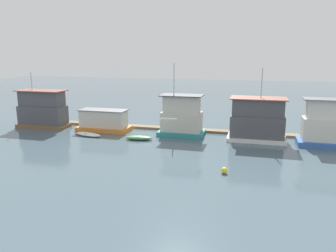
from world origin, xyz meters
TOP-DOWN VIEW (x-y plane):
  - ground_plane at (0.00, 0.00)m, footprint 200.00×200.00m
  - dock_walkway at (0.00, 2.99)m, footprint 51.00×1.50m
  - houseboat_brown at (-19.45, -0.30)m, footprint 7.44×3.40m
  - houseboat_orange at (-9.70, -0.12)m, footprint 7.38×3.38m
  - houseboat_teal at (1.55, 0.28)m, footprint 6.05×3.67m
  - houseboat_white at (11.32, 0.08)m, footprint 7.16×4.08m
  - houseboat_blue at (19.45, -0.50)m, footprint 6.79×3.49m
  - dinghy_white at (-10.37, -3.51)m, footprint 4.32×2.33m
  - dinghy_green at (-3.10, -3.71)m, footprint 3.59×1.70m
  - mooring_post_near_left at (10.49, 1.99)m, footprint 0.31×0.31m
  - buoy_yellow at (8.56, -13.06)m, footprint 0.59×0.59m

SIDE VIEW (x-z plane):
  - ground_plane at x=0.00m, z-range 0.00..0.00m
  - dock_walkway at x=0.00m, z-range 0.00..0.30m
  - dinghy_white at x=-10.37m, z-range 0.00..0.42m
  - dinghy_green at x=-3.10m, z-range 0.00..0.53m
  - buoy_yellow at x=8.56m, z-range 0.00..0.59m
  - mooring_post_near_left at x=10.49m, z-range 0.00..1.60m
  - houseboat_orange at x=-9.70m, z-range -0.11..2.91m
  - houseboat_teal at x=1.55m, z-range -2.36..7.18m
  - houseboat_blue at x=19.45m, z-range -0.38..5.23m
  - houseboat_white at x=11.32m, z-range -1.99..7.09m
  - houseboat_brown at x=-19.45m, z-range -1.48..6.60m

